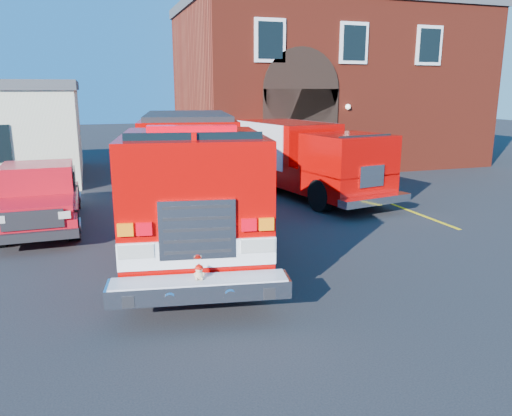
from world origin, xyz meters
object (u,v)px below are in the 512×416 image
object	(u,v)px
fire_station	(323,84)
secondary_truck	(301,156)
fire_engine	(190,176)
pickup_truck	(41,196)

from	to	relation	value
fire_station	secondary_truck	world-z (taller)	fire_station
fire_engine	pickup_truck	world-z (taller)	fire_engine
fire_engine	secondary_truck	size ratio (longest dim) A/B	1.27
fire_station	fire_engine	distance (m)	16.37
fire_engine	secondary_truck	xyz separation A→B (m)	(5.21, 4.52, -0.22)
pickup_truck	fire_engine	bearing A→B (deg)	-32.21
pickup_truck	secondary_truck	distance (m)	9.45
secondary_truck	fire_station	bearing A→B (deg)	59.41
fire_engine	fire_station	bearing A→B (deg)	51.66
fire_engine	pickup_truck	bearing A→B (deg)	147.79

